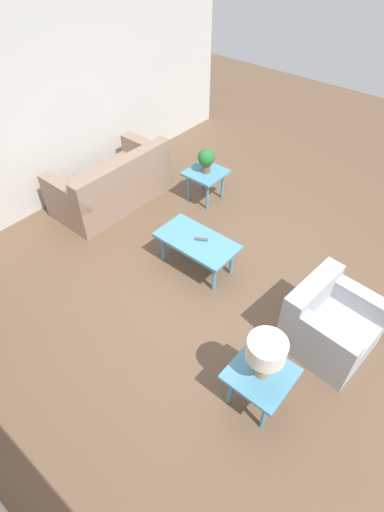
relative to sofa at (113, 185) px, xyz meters
The scene contains 10 objects.
ground_plane 2.32m from the sofa, behind, with size 14.00×14.00×0.00m, color brown.
wall_right 1.35m from the sofa, 24.27° to the left, with size 0.12×7.20×2.70m.
sofa is the anchor object (origin of this frame).
armchair 3.63m from the sofa, behind, with size 0.86×0.87×0.75m.
coffee_table 1.87m from the sofa, behind, with size 1.01×0.54×0.44m.
side_table_plant 1.39m from the sofa, 135.97° to the right, with size 0.55×0.55×0.48m.
side_table_lamp 3.68m from the sofa, 159.25° to the left, with size 0.55×0.55×0.48m.
potted_plant 1.44m from the sofa, 135.97° to the right, with size 0.25×0.25×0.36m.
table_lamp 3.71m from the sofa, 159.25° to the left, with size 0.34×0.34×0.46m.
remote_control 1.91m from the sofa, behind, with size 0.16×0.12×0.02m.
Camera 1 is at (-1.89, 2.74, 3.64)m, focal length 28.00 mm.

